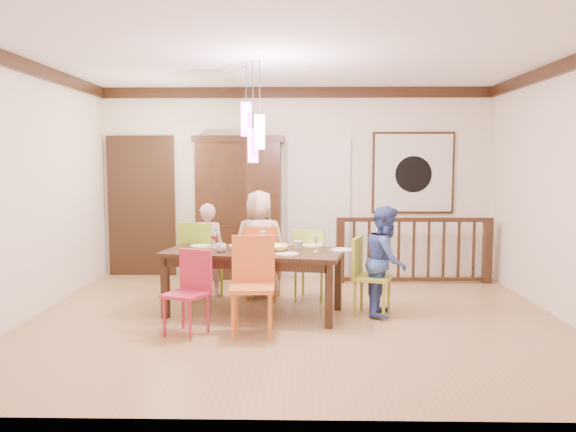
{
  "coord_description": "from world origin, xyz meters",
  "views": [
    {
      "loc": [
        0.05,
        -6.2,
        1.77
      ],
      "look_at": [
        -0.08,
        0.37,
        1.13
      ],
      "focal_mm": 35.0,
      "sensor_mm": 36.0,
      "label": 1
    }
  ],
  "objects_px": {
    "chair_far_left": "(202,255)",
    "china_hutch": "(239,207)",
    "person_far_left": "(208,250)",
    "dining_table": "(254,258)",
    "chair_end_right": "(373,271)",
    "person_far_mid": "(260,244)",
    "person_end_right": "(386,260)",
    "balustrade": "(414,249)"
  },
  "relations": [
    {
      "from": "chair_end_right",
      "to": "chair_far_left",
      "type": "bearing_deg",
      "value": 90.58
    },
    {
      "from": "person_end_right",
      "to": "chair_far_left",
      "type": "bearing_deg",
      "value": 87.63
    },
    {
      "from": "chair_far_left",
      "to": "china_hutch",
      "type": "relative_size",
      "value": 0.47
    },
    {
      "from": "chair_end_right",
      "to": "dining_table",
      "type": "bearing_deg",
      "value": 109.08
    },
    {
      "from": "chair_end_right",
      "to": "person_far_mid",
      "type": "height_order",
      "value": "person_far_mid"
    },
    {
      "from": "chair_far_left",
      "to": "person_far_left",
      "type": "relative_size",
      "value": 0.82
    },
    {
      "from": "chair_far_left",
      "to": "person_far_mid",
      "type": "relative_size",
      "value": 0.72
    },
    {
      "from": "chair_far_left",
      "to": "balustrade",
      "type": "height_order",
      "value": "chair_far_left"
    },
    {
      "from": "dining_table",
      "to": "balustrade",
      "type": "relative_size",
      "value": 0.96
    },
    {
      "from": "chair_far_left",
      "to": "person_end_right",
      "type": "bearing_deg",
      "value": -178.85
    },
    {
      "from": "chair_far_left",
      "to": "person_end_right",
      "type": "xyz_separation_m",
      "value": [
        2.26,
        -0.7,
        0.06
      ]
    },
    {
      "from": "balustrade",
      "to": "person_end_right",
      "type": "distance_m",
      "value": 1.87
    },
    {
      "from": "dining_table",
      "to": "person_far_mid",
      "type": "bearing_deg",
      "value": 100.67
    },
    {
      "from": "dining_table",
      "to": "chair_end_right",
      "type": "xyz_separation_m",
      "value": [
        1.38,
        -0.0,
        -0.15
      ]
    },
    {
      "from": "chair_end_right",
      "to": "person_far_mid",
      "type": "xyz_separation_m",
      "value": [
        -1.37,
        0.86,
        0.19
      ]
    },
    {
      "from": "chair_far_left",
      "to": "person_end_right",
      "type": "height_order",
      "value": "person_end_right"
    },
    {
      "from": "chair_far_left",
      "to": "person_far_left",
      "type": "xyz_separation_m",
      "value": [
        0.05,
        0.14,
        0.04
      ]
    },
    {
      "from": "china_hutch",
      "to": "person_far_left",
      "type": "height_order",
      "value": "china_hutch"
    },
    {
      "from": "balustrade",
      "to": "china_hutch",
      "type": "bearing_deg",
      "value": 172.3
    },
    {
      "from": "chair_far_left",
      "to": "china_hutch",
      "type": "bearing_deg",
      "value": -85.2
    },
    {
      "from": "balustrade",
      "to": "person_far_mid",
      "type": "distance_m",
      "value": 2.38
    },
    {
      "from": "chair_far_left",
      "to": "person_far_mid",
      "type": "xyz_separation_m",
      "value": [
        0.73,
        0.14,
        0.12
      ]
    },
    {
      "from": "china_hutch",
      "to": "chair_far_left",
      "type": "bearing_deg",
      "value": -103.5
    },
    {
      "from": "person_end_right",
      "to": "person_far_mid",
      "type": "bearing_deg",
      "value": 75.91
    },
    {
      "from": "dining_table",
      "to": "chair_end_right",
      "type": "distance_m",
      "value": 1.38
    },
    {
      "from": "balustrade",
      "to": "chair_end_right",
      "type": "bearing_deg",
      "value": -115.35
    },
    {
      "from": "person_far_mid",
      "to": "person_end_right",
      "type": "bearing_deg",
      "value": 150.83
    },
    {
      "from": "balustrade",
      "to": "person_far_mid",
      "type": "height_order",
      "value": "person_far_mid"
    },
    {
      "from": "chair_far_left",
      "to": "person_far_mid",
      "type": "bearing_deg",
      "value": -150.62
    },
    {
      "from": "chair_far_left",
      "to": "chair_end_right",
      "type": "bearing_deg",
      "value": 179.61
    },
    {
      "from": "dining_table",
      "to": "chair_end_right",
      "type": "height_order",
      "value": "chair_end_right"
    },
    {
      "from": "chair_end_right",
      "to": "person_far_mid",
      "type": "bearing_deg",
      "value": 77.28
    },
    {
      "from": "person_far_left",
      "to": "dining_table",
      "type": "bearing_deg",
      "value": 128.15
    },
    {
      "from": "balustrade",
      "to": "person_far_mid",
      "type": "relative_size",
      "value": 1.62
    },
    {
      "from": "dining_table",
      "to": "person_end_right",
      "type": "distance_m",
      "value": 1.53
    },
    {
      "from": "chair_end_right",
      "to": "person_far_left",
      "type": "relative_size",
      "value": 0.73
    },
    {
      "from": "chair_end_right",
      "to": "china_hutch",
      "type": "bearing_deg",
      "value": 59.41
    },
    {
      "from": "person_far_mid",
      "to": "chair_far_left",
      "type": "bearing_deg",
      "value": 10.78
    },
    {
      "from": "chair_end_right",
      "to": "balustrade",
      "type": "bearing_deg",
      "value": -5.97
    },
    {
      "from": "dining_table",
      "to": "china_hutch",
      "type": "xyz_separation_m",
      "value": [
        -0.39,
        2.09,
        0.42
      ]
    },
    {
      "from": "chair_far_left",
      "to": "balustrade",
      "type": "xyz_separation_m",
      "value": [
        2.93,
        1.04,
        -0.08
      ]
    },
    {
      "from": "person_far_left",
      "to": "person_end_right",
      "type": "relative_size",
      "value": 0.97
    }
  ]
}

